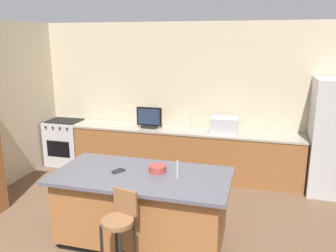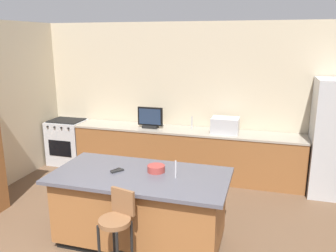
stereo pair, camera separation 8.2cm
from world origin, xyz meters
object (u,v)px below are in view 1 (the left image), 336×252
(range_oven, at_px, (66,142))
(fruit_bowl, at_px, (158,169))
(tv_remote, at_px, (119,171))
(tv_monitor, at_px, (149,118))
(kitchen_island, at_px, (142,208))
(microwave, at_px, (224,125))
(cell_phone, at_px, (118,170))
(bar_stool_center, at_px, (120,228))

(range_oven, distance_m, fruit_bowl, 3.46)
(tv_remote, bearing_deg, fruit_bowl, 53.35)
(fruit_bowl, bearing_deg, tv_monitor, 110.95)
(kitchen_island, xyz_separation_m, microwave, (0.76, 2.30, 0.57))
(range_oven, height_order, fruit_bowl, fruit_bowl)
(kitchen_island, xyz_separation_m, cell_phone, (-0.33, 0.03, 0.46))
(bar_stool_center, bearing_deg, fruit_bowl, 93.67)
(kitchen_island, height_order, microwave, microwave)
(tv_monitor, bearing_deg, kitchen_island, -74.04)
(kitchen_island, bearing_deg, bar_stool_center, -89.35)
(tv_remote, bearing_deg, cell_phone, 166.53)
(microwave, relative_size, cell_phone, 3.20)
(microwave, bearing_deg, tv_remote, -114.60)
(tv_remote, bearing_deg, kitchen_island, 38.47)
(cell_phone, distance_m, tv_remote, 0.05)
(cell_phone, bearing_deg, bar_stool_center, -42.32)
(microwave, height_order, bar_stool_center, microwave)
(tv_monitor, relative_size, fruit_bowl, 2.18)
(cell_phone, bearing_deg, kitchen_island, 17.88)
(bar_stool_center, bearing_deg, range_oven, 143.77)
(range_oven, xyz_separation_m, microwave, (3.24, 0.00, 0.58))
(range_oven, height_order, tv_remote, tv_remote)
(bar_stool_center, relative_size, fruit_bowl, 4.55)
(microwave, height_order, cell_phone, microwave)
(fruit_bowl, distance_m, tv_remote, 0.49)
(range_oven, relative_size, fruit_bowl, 4.20)
(cell_phone, bearing_deg, range_oven, 157.08)
(tv_monitor, relative_size, tv_remote, 2.83)
(microwave, xyz_separation_m, cell_phone, (-1.09, -2.26, -0.11))
(microwave, xyz_separation_m, fruit_bowl, (-0.59, -2.17, -0.07))
(microwave, bearing_deg, range_oven, -179.98)
(fruit_bowl, bearing_deg, range_oven, 140.74)
(kitchen_island, xyz_separation_m, range_oven, (-2.48, 2.29, -0.01))
(tv_monitor, bearing_deg, cell_phone, -82.02)
(kitchen_island, relative_size, range_oven, 2.36)
(microwave, xyz_separation_m, tv_monitor, (-1.40, -0.05, 0.05))
(microwave, bearing_deg, bar_stool_center, -103.89)
(range_oven, distance_m, tv_remote, 3.21)
(range_oven, height_order, bar_stool_center, bar_stool_center)
(tv_monitor, relative_size, bar_stool_center, 0.48)
(kitchen_island, relative_size, bar_stool_center, 2.17)
(microwave, bearing_deg, fruit_bowl, -105.17)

